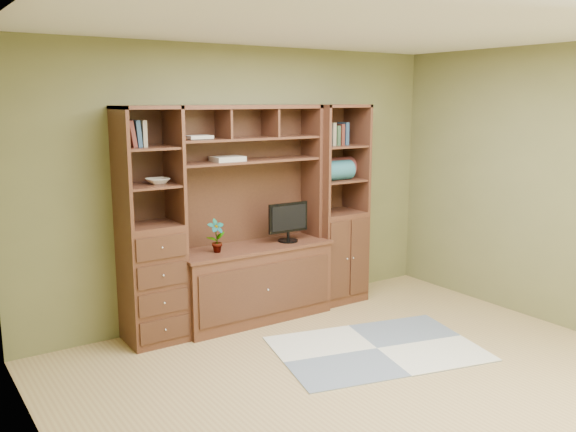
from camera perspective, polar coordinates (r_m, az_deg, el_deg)
room at (r=4.35m, az=8.97°, el=0.13°), size 4.60×4.10×2.64m
center_hutch at (r=5.74m, az=-3.26°, el=0.06°), size 1.54×0.53×2.05m
left_tower at (r=5.35m, az=-12.74°, el=-0.99°), size 0.50×0.45×2.05m
right_tower at (r=6.35m, az=4.54°, el=1.08°), size 0.55×0.45×2.05m
rug at (r=5.38m, az=8.32°, el=-12.18°), size 1.92×1.50×0.01m
monitor at (r=5.92m, az=0.01°, el=0.10°), size 0.43×0.20×0.53m
orchid at (r=5.55m, az=-6.72°, el=-1.86°), size 0.16×0.11×0.31m
magazines at (r=5.64m, az=-5.67°, el=5.35°), size 0.28×0.21×0.04m
bowl at (r=5.32m, az=-12.10°, el=3.22°), size 0.20×0.20×0.05m
blanket_teal at (r=6.23m, az=4.55°, el=4.28°), size 0.34×0.20×0.20m
blanket_red at (r=6.42m, az=4.87°, el=4.55°), size 0.39×0.22×0.22m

